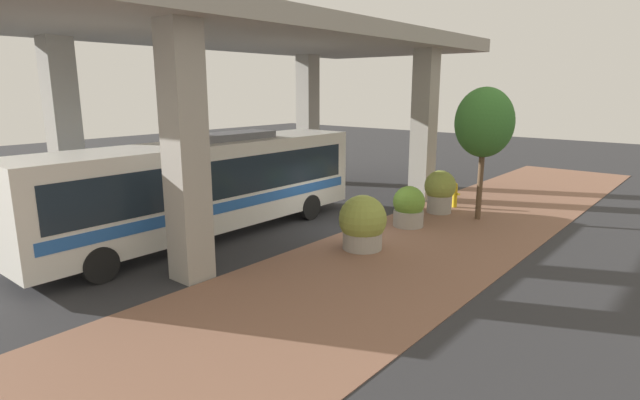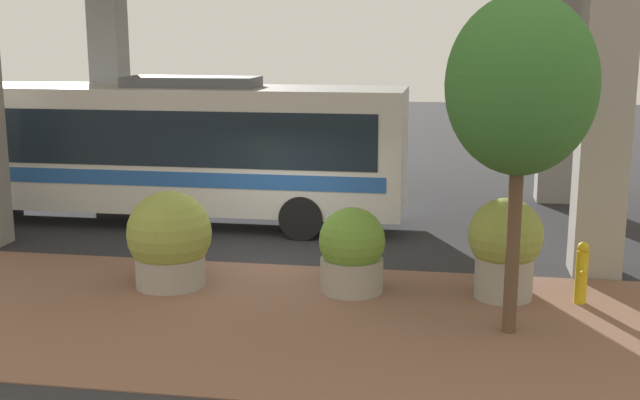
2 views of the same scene
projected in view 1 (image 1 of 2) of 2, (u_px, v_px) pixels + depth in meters
ground_plane at (347, 231)px, 18.22m from camera, size 80.00×80.00×0.00m
sidewalk_strip at (420, 247)px, 16.35m from camera, size 6.00×40.00×0.02m
overpass at (266, 51)px, 19.29m from camera, size 9.40×20.84×7.39m
bus at (205, 183)px, 17.03m from camera, size 2.61×12.66×3.56m
fire_hydrant at (455, 195)px, 21.62m from camera, size 0.43×0.20×1.10m
planter_front at (363, 223)px, 15.99m from camera, size 1.54×1.54×1.78m
planter_middle at (409, 207)px, 18.63m from camera, size 1.19×1.19×1.55m
planter_back at (440, 191)px, 20.63m from camera, size 1.29×1.29×1.79m
street_tree_near at (484, 123)px, 18.95m from camera, size 2.22×2.22×5.15m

